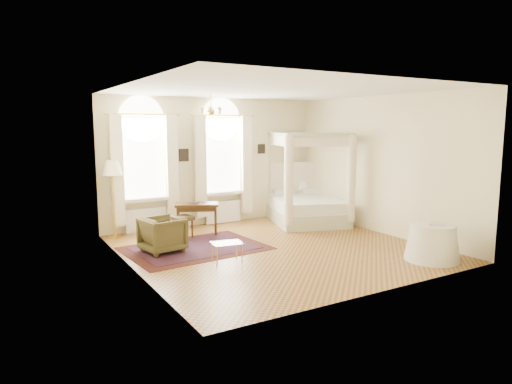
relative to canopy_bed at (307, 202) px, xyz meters
The scene contains 18 objects.
ground 2.88m from the canopy_bed, 140.30° to the right, with size 6.00×6.00×0.00m, color #9E6C2D.
room_walls 3.17m from the canopy_bed, 140.30° to the right, with size 6.00×6.00×6.00m.
window_left 4.32m from the canopy_bed, 165.35° to the left, with size 1.62×0.27×3.29m.
window_right 2.44m from the canopy_bed, 151.68° to the left, with size 1.62×0.27×3.29m.
chandelier 3.93m from the canopy_bed, 168.84° to the right, with size 0.51×0.45×0.50m.
wall_pictures 2.74m from the canopy_bed, 150.92° to the left, with size 2.54×0.03×0.39m.
canopy_bed is the anchor object (origin of this frame).
nightstand 1.07m from the canopy_bed, 59.65° to the left, with size 0.38×0.34×0.54m, color #3E2711.
nightstand_lamp 1.12m from the canopy_bed, 60.46° to the left, with size 0.29×0.29×0.43m.
writing_desk 3.11m from the canopy_bed, behind, with size 1.13×0.89×0.76m.
laptop 3.22m from the canopy_bed, behind, with size 0.29×0.19×0.02m, color black.
stool 3.52m from the canopy_bed, behind, with size 0.50×0.50×0.50m.
armchair 4.41m from the canopy_bed, 168.75° to the right, with size 0.78×0.80×0.73m, color #41391C.
coffee_table 4.16m from the canopy_bed, 148.07° to the right, with size 0.63×0.48×0.39m.
floor_lamp 5.06m from the canopy_bed, 169.63° to the left, with size 0.46×0.46×1.80m.
oriental_rug 3.81m from the canopy_bed, 165.29° to the right, with size 2.99×2.25×0.01m.
side_table 4.07m from the canopy_bed, 90.34° to the right, with size 1.04×1.04×0.71m.
book 4.20m from the canopy_bed, 91.42° to the right, with size 0.21×0.28×0.03m, color black.
Camera 1 is at (-5.14, -7.91, 2.57)m, focal length 32.00 mm.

